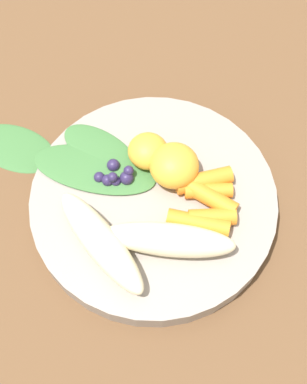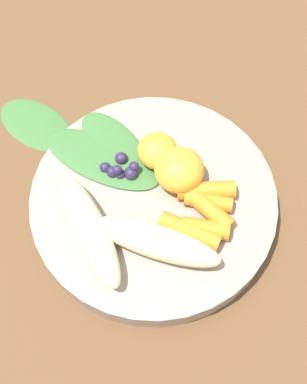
{
  "view_description": "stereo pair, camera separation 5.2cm",
  "coord_description": "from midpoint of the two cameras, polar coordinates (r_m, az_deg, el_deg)",
  "views": [
    {
      "loc": [
        -0.06,
        -0.23,
        0.5
      ],
      "look_at": [
        0.0,
        0.0,
        0.04
      ],
      "focal_mm": 47.23,
      "sensor_mm": 36.0,
      "label": 1
    },
    {
      "loc": [
        -0.01,
        -0.24,
        0.5
      ],
      "look_at": [
        0.0,
        0.0,
        0.04
      ],
      "focal_mm": 47.23,
      "sensor_mm": 36.0,
      "label": 2
    }
  ],
  "objects": [
    {
      "name": "carrot_mid_left",
      "position": [
        0.51,
        8.79,
        -4.36
      ],
      "size": [
        0.05,
        0.03,
        0.02
      ],
      "primitive_type": "cylinder",
      "rotation": [
        0.0,
        1.57,
        6.07
      ],
      "color": "orange",
      "rests_on": "bowl"
    },
    {
      "name": "kale_leaf_stray",
      "position": [
        0.61,
        -10.86,
        7.39
      ],
      "size": [
        0.12,
        0.11,
        0.01
      ],
      "primitive_type": "ellipsoid",
      "rotation": [
        0.0,
        0.0,
        2.45
      ],
      "color": "#3D7038",
      "rests_on": "ground_plane"
    },
    {
      "name": "banana_peeled_right",
      "position": [
        0.49,
        -4.22,
        -4.61
      ],
      "size": [
        0.08,
        0.13,
        0.03
      ],
      "primitive_type": "ellipsoid",
      "rotation": [
        0.0,
        0.0,
        5.11
      ],
      "color": "beige",
      "rests_on": "bowl"
    },
    {
      "name": "banana_peeled_left",
      "position": [
        0.49,
        3.48,
        -5.91
      ],
      "size": [
        0.13,
        0.08,
        0.03
      ],
      "primitive_type": "ellipsoid",
      "rotation": [
        0.0,
        0.0,
        5.91
      ],
      "color": "beige",
      "rests_on": "bowl"
    },
    {
      "name": "orange_segment_near",
      "position": [
        0.53,
        3.21,
        4.41
      ],
      "size": [
        0.04,
        0.04,
        0.03
      ],
      "primitive_type": "ellipsoid",
      "color": "#F4A833",
      "rests_on": "bowl"
    },
    {
      "name": "bowl",
      "position": [
        0.54,
        2.74,
        -1.42
      ],
      "size": [
        0.26,
        0.26,
        0.03
      ],
      "primitive_type": "cylinder",
      "color": "gray",
      "rests_on": "ground_plane"
    },
    {
      "name": "blueberry_pile",
      "position": [
        0.53,
        -0.96,
        2.37
      ],
      "size": [
        0.04,
        0.03,
        0.02
      ],
      "color": "#2D234C",
      "rests_on": "bowl"
    },
    {
      "name": "ground_plane",
      "position": [
        0.55,
        2.68,
        -2.03
      ],
      "size": [
        2.4,
        2.4,
        0.0
      ],
      "primitive_type": "plane",
      "color": "brown"
    },
    {
      "name": "kale_leaf_left",
      "position": [
        0.56,
        -1.92,
        5.5
      ],
      "size": [
        0.1,
        0.1,
        0.0
      ],
      "primitive_type": "ellipsoid",
      "rotation": [
        0.0,
        0.0,
        8.53
      ],
      "color": "#3D7038",
      "rests_on": "bowl"
    },
    {
      "name": "orange_segment_far",
      "position": [
        0.52,
        5.76,
        2.24
      ],
      "size": [
        0.05,
        0.05,
        0.04
      ],
      "primitive_type": "ellipsoid",
      "color": "#F4A833",
      "rests_on": "bowl"
    },
    {
      "name": "carrot_rear",
      "position": [
        0.52,
        9.04,
        -1.34
      ],
      "size": [
        0.05,
        0.03,
        0.02
      ],
      "primitive_type": "cylinder",
      "rotation": [
        0.0,
        1.57,
        6.05
      ],
      "color": "orange",
      "rests_on": "bowl"
    },
    {
      "name": "kale_leaf_right",
      "position": [
        0.54,
        -3.1,
        3.52
      ],
      "size": [
        0.14,
        0.11,
        0.0
      ],
      "primitive_type": "ellipsoid",
      "rotation": [
        0.0,
        0.0,
        8.92
      ],
      "color": "#3D7038",
      "rests_on": "bowl"
    },
    {
      "name": "carrot_front",
      "position": [
        0.5,
        7.07,
        -4.73
      ],
      "size": [
        0.06,
        0.05,
        0.02
      ],
      "primitive_type": "cylinder",
      "rotation": [
        0.0,
        1.57,
        5.8
      ],
      "color": "orange",
      "rests_on": "bowl"
    },
    {
      "name": "carrot_small",
      "position": [
        0.52,
        8.73,
        0.19
      ],
      "size": [
        0.06,
        0.02,
        0.02
      ],
      "primitive_type": "cylinder",
      "rotation": [
        0.0,
        1.57,
        6.27
      ],
      "color": "orange",
      "rests_on": "bowl"
    },
    {
      "name": "carrot_mid_right",
      "position": [
        0.51,
        9.24,
        -2.29
      ],
      "size": [
        0.05,
        0.05,
        0.02
      ],
      "primitive_type": "cylinder",
      "rotation": [
        0.0,
        1.57,
        5.44
      ],
      "color": "orange",
      "rests_on": "bowl"
    }
  ]
}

